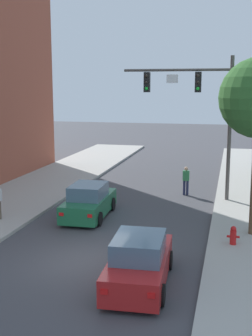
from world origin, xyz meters
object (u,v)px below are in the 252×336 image
car_following_red (139,262)px  pedestrian_crossing_road (186,179)px  fire_hydrant (233,235)px  traffic_signal_mast (200,102)px  car_lead_green (89,202)px

car_following_red → pedestrian_crossing_road: bearing=89.1°
pedestrian_crossing_road → fire_hydrant: bearing=-71.7°
traffic_signal_mast → car_lead_green: traffic_signal_mast is taller
car_following_red → traffic_signal_mast: bearing=85.3°
car_lead_green → pedestrian_crossing_road: (4.00, 5.38, 0.19)m
car_following_red → fire_hydrant: size_ratio=6.00×
car_lead_green → pedestrian_crossing_road: bearing=53.3°
car_following_red → fire_hydrant: 4.86m
traffic_signal_mast → car_lead_green: 7.86m
car_lead_green → car_following_red: 7.63m
traffic_signal_mast → pedestrian_crossing_road: bearing=123.8°
traffic_signal_mast → car_following_red: traffic_signal_mast is taller
pedestrian_crossing_road → fire_hydrant: (2.65, -8.04, -0.41)m
car_following_red → pedestrian_crossing_road: size_ratio=2.64×
car_lead_green → pedestrian_crossing_road: size_ratio=2.62×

